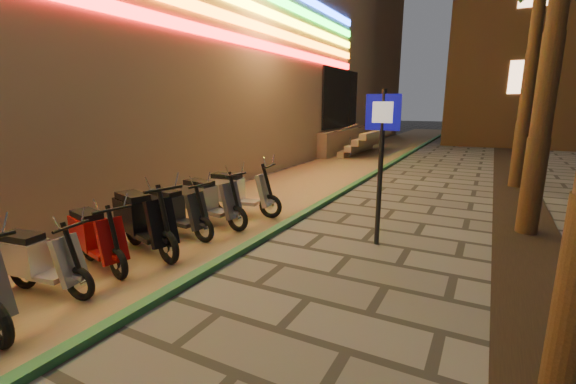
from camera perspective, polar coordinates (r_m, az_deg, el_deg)
The scene contains 10 objects.
parking_strip at distance 13.21m, azimuth 3.14°, elevation 1.82°, with size 3.40×60.00×0.01m, color #8C7251.
green_curb at distance 12.60m, azimuth 10.19°, elevation 1.30°, with size 0.18×60.00×0.10m, color #256439.
planting_strip at distance 7.30m, azimuth 32.67°, elevation -9.57°, with size 1.20×40.00×0.02m, color black.
pedestrian_sign at distance 7.00m, azimuth 13.67°, elevation 6.54°, with size 0.62×0.11×2.80m.
scooter_6 at distance 6.32m, azimuth -33.21°, elevation -8.49°, with size 1.53×0.64×1.08m.
scooter_7 at distance 6.86m, azimuth -26.68°, elevation -5.98°, with size 1.59×0.77×1.12m.
scooter_8 at distance 7.22m, azimuth -20.87°, elevation -3.88°, with size 1.84×0.94×1.30m.
scooter_9 at distance 7.88m, azimuth -16.42°, elevation -2.68°, with size 1.63×0.60×1.15m.
scooter_10 at distance 8.39m, azimuth -11.72°, elevation -1.23°, with size 1.75×0.69×1.23m.
scooter_11 at distance 9.04m, azimuth -7.52°, elevation 0.02°, with size 1.78×0.68×1.25m.
Camera 1 is at (2.78, -1.79, 2.55)m, focal length 24.00 mm.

